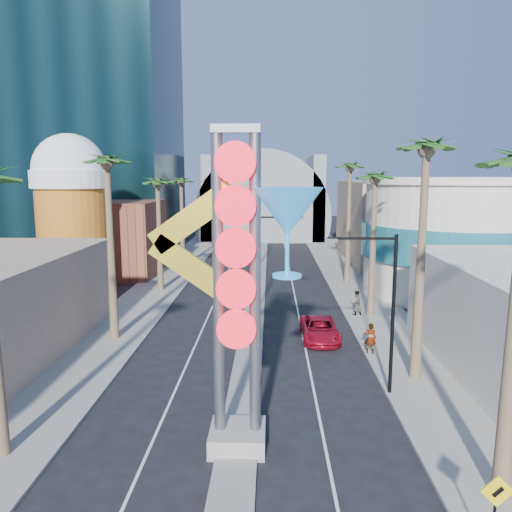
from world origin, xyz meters
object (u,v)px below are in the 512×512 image
(neon_sign, at_px, (258,268))
(pedestrian_b, at_px, (356,303))
(pedestrian_a, at_px, (370,338))
(red_pickup, at_px, (320,329))

(neon_sign, xyz_separation_m, pedestrian_b, (7.05, 18.94, -6.21))
(neon_sign, bearing_deg, pedestrian_b, 69.59)
(neon_sign, distance_m, pedestrian_b, 21.15)
(neon_sign, distance_m, pedestrian_a, 13.83)
(red_pickup, bearing_deg, neon_sign, -106.53)
(neon_sign, relative_size, red_pickup, 2.44)
(pedestrian_b, bearing_deg, neon_sign, 57.89)
(neon_sign, xyz_separation_m, pedestrian_a, (6.48, 10.51, -6.22))
(neon_sign, bearing_deg, red_pickup, 74.37)
(neon_sign, height_order, pedestrian_a, neon_sign)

